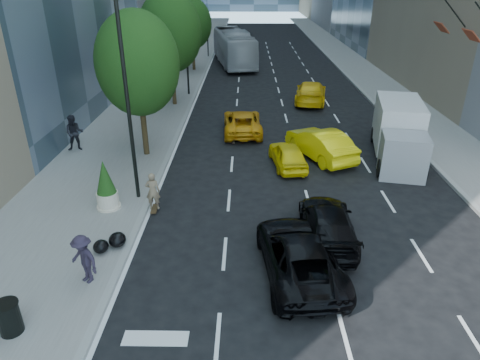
{
  "coord_description": "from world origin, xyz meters",
  "views": [
    {
      "loc": [
        -1.75,
        -12.62,
        9.0
      ],
      "look_at": [
        -1.99,
        2.73,
        1.6
      ],
      "focal_mm": 32.0,
      "sensor_mm": 36.0,
      "label": 1
    }
  ],
  "objects_px": {
    "black_sedan_mercedes": "(328,223)",
    "trash_can": "(9,318)",
    "box_truck": "(399,132)",
    "skateboarder": "(153,194)",
    "black_sedan_lincoln": "(299,254)",
    "planter_shrub": "(106,186)",
    "city_bus": "(234,47)"
  },
  "relations": [
    {
      "from": "black_sedan_mercedes",
      "to": "trash_can",
      "type": "xyz_separation_m",
      "value": [
        -9.43,
        -4.94,
        -0.06
      ]
    },
    {
      "from": "black_sedan_mercedes",
      "to": "box_truck",
      "type": "xyz_separation_m",
      "value": [
        5.02,
        7.92,
        0.83
      ]
    },
    {
      "from": "box_truck",
      "to": "trash_can",
      "type": "height_order",
      "value": "box_truck"
    },
    {
      "from": "skateboarder",
      "to": "trash_can",
      "type": "distance_m",
      "value": 7.4
    },
    {
      "from": "skateboarder",
      "to": "black_sedan_mercedes",
      "type": "bearing_deg",
      "value": 161.64
    },
    {
      "from": "black_sedan_lincoln",
      "to": "trash_can",
      "type": "xyz_separation_m",
      "value": [
        -8.16,
        -2.94,
        -0.1
      ]
    },
    {
      "from": "black_sedan_lincoln",
      "to": "box_truck",
      "type": "distance_m",
      "value": 11.78
    },
    {
      "from": "black_sedan_lincoln",
      "to": "planter_shrub",
      "type": "distance_m",
      "value": 8.54
    },
    {
      "from": "skateboarder",
      "to": "planter_shrub",
      "type": "height_order",
      "value": "planter_shrub"
    },
    {
      "from": "black_sedan_lincoln",
      "to": "planter_shrub",
      "type": "relative_size",
      "value": 2.4
    },
    {
      "from": "trash_can",
      "to": "black_sedan_lincoln",
      "type": "bearing_deg",
      "value": 19.85
    },
    {
      "from": "skateboarder",
      "to": "box_truck",
      "type": "xyz_separation_m",
      "value": [
        11.91,
        5.92,
        0.68
      ]
    },
    {
      "from": "skateboarder",
      "to": "city_bus",
      "type": "distance_m",
      "value": 32.99
    },
    {
      "from": "black_sedan_lincoln",
      "to": "city_bus",
      "type": "height_order",
      "value": "city_bus"
    },
    {
      "from": "black_sedan_mercedes",
      "to": "black_sedan_lincoln",
      "type": "bearing_deg",
      "value": 59.64
    },
    {
      "from": "black_sedan_mercedes",
      "to": "trash_can",
      "type": "relative_size",
      "value": 5.0
    },
    {
      "from": "box_truck",
      "to": "skateboarder",
      "type": "bearing_deg",
      "value": -142.29
    },
    {
      "from": "trash_can",
      "to": "planter_shrub",
      "type": "bearing_deg",
      "value": 84.85
    },
    {
      "from": "black_sedan_mercedes",
      "to": "planter_shrub",
      "type": "xyz_separation_m",
      "value": [
        -8.8,
        2.0,
        0.5
      ]
    },
    {
      "from": "trash_can",
      "to": "planter_shrub",
      "type": "distance_m",
      "value": 6.99
    },
    {
      "from": "box_truck",
      "to": "trash_can",
      "type": "bearing_deg",
      "value": -127.05
    },
    {
      "from": "trash_can",
      "to": "planter_shrub",
      "type": "xyz_separation_m",
      "value": [
        0.63,
        6.94,
        0.55
      ]
    },
    {
      "from": "planter_shrub",
      "to": "skateboarder",
      "type": "bearing_deg",
      "value": 0.0
    },
    {
      "from": "skateboarder",
      "to": "black_sedan_lincoln",
      "type": "distance_m",
      "value": 6.9
    },
    {
      "from": "city_bus",
      "to": "planter_shrub",
      "type": "bearing_deg",
      "value": -107.57
    },
    {
      "from": "box_truck",
      "to": "trash_can",
      "type": "distance_m",
      "value": 19.37
    },
    {
      "from": "black_sedan_lincoln",
      "to": "black_sedan_mercedes",
      "type": "relative_size",
      "value": 1.11
    },
    {
      "from": "black_sedan_lincoln",
      "to": "black_sedan_mercedes",
      "type": "bearing_deg",
      "value": -128.79
    },
    {
      "from": "skateboarder",
      "to": "planter_shrub",
      "type": "relative_size",
      "value": 0.77
    },
    {
      "from": "black_sedan_lincoln",
      "to": "trash_can",
      "type": "distance_m",
      "value": 8.67
    },
    {
      "from": "black_sedan_mercedes",
      "to": "city_bus",
      "type": "distance_m",
      "value": 35.2
    },
    {
      "from": "black_sedan_mercedes",
      "to": "box_truck",
      "type": "height_order",
      "value": "box_truck"
    }
  ]
}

